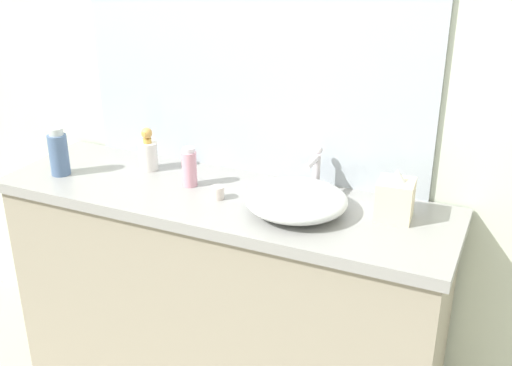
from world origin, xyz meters
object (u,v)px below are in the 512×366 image
soap_dispenser (148,153)px  tissue_box (395,197)px  lotion_bottle (189,167)px  candle_jar (218,193)px  sink_basin (296,200)px  perfume_bottle (59,153)px

soap_dispenser → tissue_box: tissue_box is taller
soap_dispenser → lotion_bottle: size_ratio=1.16×
lotion_bottle → candle_jar: (0.15, -0.06, -0.05)m
sink_basin → soap_dispenser: (-0.67, 0.12, 0.02)m
sink_basin → tissue_box: bearing=16.9°
sink_basin → candle_jar: bearing=-177.7°
sink_basin → lotion_bottle: 0.44m
lotion_bottle → tissue_box: bearing=3.4°
tissue_box → candle_jar: size_ratio=3.71×
perfume_bottle → candle_jar: perfume_bottle is taller
sink_basin → soap_dispenser: soap_dispenser is taller
sink_basin → perfume_bottle: 0.95m
sink_basin → candle_jar: (-0.29, -0.01, -0.02)m
perfume_bottle → candle_jar: bearing=4.4°
perfume_bottle → sink_basin: bearing=3.7°
soap_dispenser → lotion_bottle: 0.24m
lotion_bottle → perfume_bottle: size_ratio=0.79×
soap_dispenser → perfume_bottle: size_ratio=0.92×
lotion_bottle → tissue_box: size_ratio=0.86×
sink_basin → perfume_bottle: perfume_bottle is taller
soap_dispenser → candle_jar: soap_dispenser is taller
perfume_bottle → tissue_box: 1.27m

